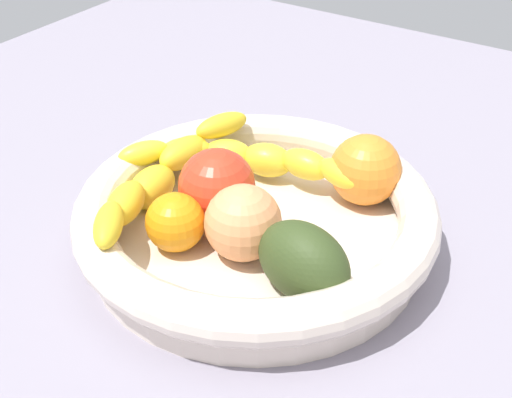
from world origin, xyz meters
TOP-DOWN VIEW (x-y plane):
  - kitchen_counter at (0.00, 0.00)cm, footprint 120.00×120.00cm
  - fruit_bowl at (0.00, 0.00)cm, footprint 32.75×32.75cm
  - banana_draped_left at (5.05, -5.65)cm, footprint 22.83×12.40cm
  - banana_draped_right at (9.46, 2.11)cm, footprint 8.27×25.11cm
  - orange_front at (4.16, 6.29)cm, footprint 5.21×5.21cm
  - orange_mid_left at (-6.21, -9.26)cm, footprint 6.75×6.75cm
  - tomato_red at (3.62, 0.92)cm, footprint 7.04×7.04cm
  - peach_blush at (-1.30, 3.95)cm, footprint 6.62×6.62cm
  - avocado_dark at (-7.83, 5.07)cm, footprint 9.42×7.20cm

SIDE VIEW (x-z plane):
  - kitchen_counter at x=0.00cm, z-range 0.00..3.00cm
  - fruit_bowl at x=0.00cm, z-range 3.11..9.04cm
  - orange_front at x=4.16cm, z-range 5.19..10.40cm
  - banana_draped_left at x=5.05cm, z-range 5.75..9.95cm
  - avocado_dark at x=-7.83cm, z-range 4.72..11.23cm
  - banana_draped_right at x=9.46cm, z-range 5.44..11.00cm
  - peach_blush at x=-1.30cm, z-range 5.19..11.81cm
  - orange_mid_left at x=-6.21cm, z-range 5.19..11.94cm
  - tomato_red at x=3.62cm, z-range 5.19..12.23cm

